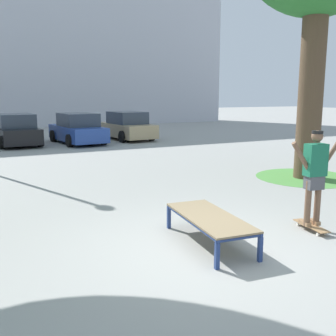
# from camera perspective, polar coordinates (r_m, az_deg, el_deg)

# --- Properties ---
(ground_plane) EXTENTS (120.00, 120.00, 0.00)m
(ground_plane) POSITION_cam_1_polar(r_m,az_deg,el_deg) (6.40, 5.38, -11.40)
(ground_plane) COLOR #999993
(skate_box) EXTENTS (0.94, 1.96, 0.46)m
(skate_box) POSITION_cam_1_polar(r_m,az_deg,el_deg) (6.46, 6.03, -7.29)
(skate_box) COLOR navy
(skate_box) RESTS_ON ground
(skateboard) EXTENTS (0.32, 0.82, 0.09)m
(skateboard) POSITION_cam_1_polar(r_m,az_deg,el_deg) (7.57, 19.95, -7.88)
(skateboard) COLOR #9E754C
(skateboard) RESTS_ON ground
(skater) EXTENTS (1.00, 0.33, 1.69)m
(skater) POSITION_cam_1_polar(r_m,az_deg,el_deg) (7.33, 20.42, -0.47)
(skater) COLOR brown
(skater) RESTS_ON skateboard
(grass_patch_near_right) EXTENTS (2.85, 2.85, 0.01)m
(grass_patch_near_right) POSITION_cam_1_polar(r_m,az_deg,el_deg) (12.27, 19.20, -1.28)
(grass_patch_near_right) COLOR #519342
(grass_patch_near_right) RESTS_ON ground
(car_black) EXTENTS (2.11, 4.30, 1.50)m
(car_black) POSITION_cam_1_polar(r_m,az_deg,el_deg) (20.51, -21.10, 5.05)
(car_black) COLOR black
(car_black) RESTS_ON ground
(car_blue) EXTENTS (2.22, 4.35, 1.50)m
(car_blue) POSITION_cam_1_polar(r_m,az_deg,el_deg) (20.34, -12.92, 5.44)
(car_blue) COLOR #28479E
(car_blue) RESTS_ON ground
(car_tan) EXTENTS (2.22, 4.35, 1.50)m
(car_tan) POSITION_cam_1_polar(r_m,az_deg,el_deg) (21.77, -6.02, 5.96)
(car_tan) COLOR tan
(car_tan) RESTS_ON ground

